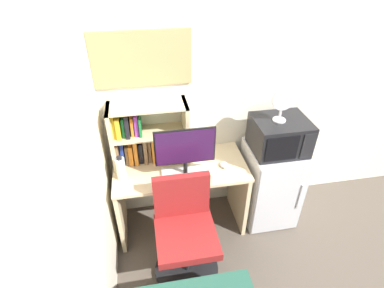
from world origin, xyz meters
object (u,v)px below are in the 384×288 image
Objects in this scene: microwave at (279,135)px; desk_fan at (283,102)px; mini_fridge at (270,183)px; computer_mouse at (224,165)px; water_bottle at (121,168)px; keyboard at (186,171)px; desk_chair at (185,236)px; wall_corkboard at (142,59)px; hutch_bookshelf at (140,135)px; monitor at (185,150)px.

desk_fan is (-0.03, -0.01, 0.33)m from microwave.
computer_mouse is at bearing -175.14° from mini_fridge.
water_bottle is 1.39m from microwave.
mini_fridge is at bearing 3.93° from keyboard.
desk_chair is (-0.89, -0.45, -0.92)m from desk_fan.
desk_chair is 1.46m from wall_corkboard.
mini_fridge is at bearing 26.48° from desk_chair.
water_bottle is at bearing 138.26° from desk_chair.
computer_mouse is (0.70, -0.23, -0.24)m from hutch_bookshelf.
desk_chair is (-0.07, -0.37, -0.60)m from monitor.
desk_chair is at bearing -135.27° from computer_mouse.
wall_corkboard reaches higher than computer_mouse.
wall_corkboard is at bearing 165.20° from mini_fridge.
monitor is at bearing -173.84° from microwave.
hutch_bookshelf is at bearing 141.75° from monitor.
monitor is 0.88m from desk_fan.
monitor reaches higher than mini_fridge.
monitor is 1.06× the size of microwave.
computer_mouse reaches higher than keyboard.
water_bottle is 0.89m from wall_corkboard.
wall_corkboard is at bearing 125.27° from monitor.
monitor is 1.63× the size of desk_fan.
desk_fan is at bearing 5.96° from monitor.
mini_fridge is at bearing -90.03° from microwave.
monitor reaches higher than desk_chair.
hutch_bookshelf is 1.35m from mini_fridge.
keyboard is 0.55m from water_bottle.
monitor is 0.25m from keyboard.
microwave is at bearing 26.63° from desk_chair.
microwave reaches higher than keyboard.
keyboard is 1.41× the size of desk_fan.
monitor is 0.79m from wall_corkboard.
keyboard is at bearing -177.45° from computer_mouse.
water_bottle is at bearing 178.66° from keyboard.
desk_fan reaches higher than desk_chair.
microwave reaches higher than mini_fridge.
monitor is at bearing -4.74° from water_bottle.
desk_fan reaches higher than microwave.
hutch_bookshelf reaches higher than computer_mouse.
mini_fridge is 1.77× the size of microwave.
mini_fridge is (0.85, 0.09, -0.58)m from monitor.
water_bottle is (-0.18, -0.23, -0.16)m from hutch_bookshelf.
hutch_bookshelf is at bearing 113.68° from desk_chair.
mini_fridge is at bearing 1.86° from water_bottle.
wall_corkboard reaches higher than mini_fridge.
monitor is 0.55× the size of desk_chair.
computer_mouse is 1.12m from wall_corkboard.
desk_chair is at bearing -74.82° from wall_corkboard.
water_bottle is at bearing -179.85° from computer_mouse.
microwave is 1.54× the size of desk_fan.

